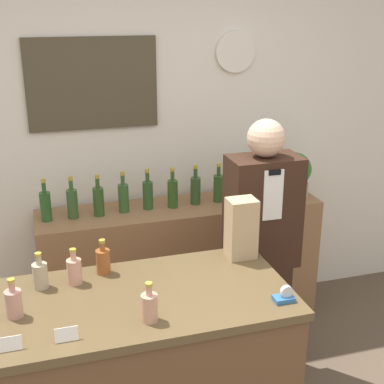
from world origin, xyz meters
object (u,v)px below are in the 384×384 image
(paper_bag, at_px, (241,228))
(tape_dispenser, at_px, (285,296))
(potted_plant, at_px, (294,174))
(shopkeeper, at_px, (261,254))

(paper_bag, height_order, tape_dispenser, paper_bag)
(potted_plant, relative_size, paper_bag, 1.00)
(shopkeeper, relative_size, paper_bag, 5.17)
(potted_plant, bearing_deg, paper_bag, -130.10)
(potted_plant, relative_size, tape_dispenser, 3.48)
(shopkeeper, height_order, potted_plant, shopkeeper)
(potted_plant, height_order, tape_dispenser, potted_plant)
(paper_bag, bearing_deg, tape_dispenser, -87.02)
(paper_bag, relative_size, tape_dispenser, 3.47)
(shopkeeper, height_order, paper_bag, shopkeeper)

